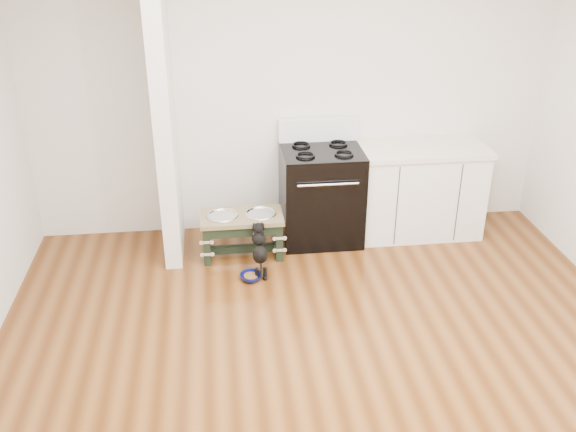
{
  "coord_description": "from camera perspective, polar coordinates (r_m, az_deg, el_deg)",
  "views": [
    {
      "loc": [
        -0.74,
        -3.43,
        3.02
      ],
      "look_at": [
        -0.14,
        1.58,
        0.54
      ],
      "focal_mm": 40.0,
      "sensor_mm": 36.0,
      "label": 1
    }
  ],
  "objects": [
    {
      "name": "ground",
      "position": [
        4.63,
        4.2,
        -14.61
      ],
      "size": [
        5.0,
        5.0,
        0.0
      ],
      "primitive_type": "plane",
      "color": "#4E280D",
      "rests_on": "ground"
    },
    {
      "name": "puppy",
      "position": [
        5.7,
        -2.54,
        -2.88
      ],
      "size": [
        0.13,
        0.39,
        0.46
      ],
      "color": "black",
      "rests_on": "ground"
    },
    {
      "name": "dog_feeder",
      "position": [
        5.98,
        -4.11,
        -0.98
      ],
      "size": [
        0.76,
        0.41,
        0.43
      ],
      "color": "black",
      "rests_on": "ground"
    },
    {
      "name": "cabinet_run",
      "position": [
        6.47,
        11.52,
        2.29
      ],
      "size": [
        1.24,
        0.64,
        0.91
      ],
      "color": "white",
      "rests_on": "ground"
    },
    {
      "name": "oven_range",
      "position": [
        6.22,
        2.96,
        2.04
      ],
      "size": [
        0.76,
        0.69,
        1.14
      ],
      "color": "black",
      "rests_on": "ground"
    },
    {
      "name": "partition_wall",
      "position": [
        5.79,
        -10.96,
        8.97
      ],
      "size": [
        0.15,
        0.8,
        2.7
      ],
      "primitive_type": "cube",
      "color": "silver",
      "rests_on": "ground"
    },
    {
      "name": "room_shell",
      "position": [
        3.78,
        5.0,
        4.34
      ],
      "size": [
        5.0,
        5.0,
        5.0
      ],
      "color": "silver",
      "rests_on": "ground"
    },
    {
      "name": "floor_bowl",
      "position": [
        5.71,
        -3.31,
        -5.42
      ],
      "size": [
        0.23,
        0.23,
        0.06
      ],
      "rotation": [
        0.0,
        0.0,
        -0.24
      ],
      "color": "#0C1354",
      "rests_on": "ground"
    }
  ]
}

